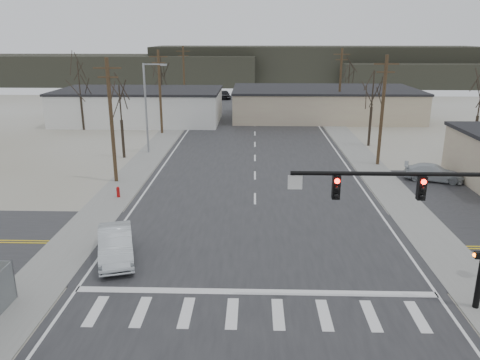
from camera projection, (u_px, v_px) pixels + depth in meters
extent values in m
plane|color=beige|center=(255.00, 245.00, 27.00)|extent=(140.00, 140.00, 0.00)
cube|color=#252528|center=(255.00, 172.00, 41.31)|extent=(18.00, 110.00, 0.05)
cube|color=#252528|center=(255.00, 245.00, 26.99)|extent=(90.00, 10.00, 0.04)
cube|color=gray|center=(148.00, 157.00, 46.39)|extent=(3.00, 90.00, 0.06)
cube|color=gray|center=(363.00, 159.00, 45.78)|extent=(3.00, 90.00, 0.06)
cylinder|color=black|center=(394.00, 174.00, 19.08)|extent=(8.40, 0.18, 0.18)
cube|color=black|center=(422.00, 188.00, 19.22)|extent=(0.32, 0.30, 1.00)
cube|color=black|center=(336.00, 187.00, 19.32)|extent=(0.32, 0.30, 1.00)
sphere|color=#FF0C05|center=(424.00, 182.00, 18.97)|extent=(0.22, 0.22, 0.22)
sphere|color=#FF0C05|center=(337.00, 181.00, 19.07)|extent=(0.22, 0.22, 0.22)
cube|color=silver|center=(295.00, 182.00, 19.31)|extent=(0.60, 0.04, 0.60)
cube|color=black|center=(478.00, 255.00, 20.03)|extent=(0.30, 0.25, 0.30)
sphere|color=#FF5905|center=(475.00, 255.00, 20.04)|extent=(0.18, 0.18, 0.18)
cylinder|color=#A50C0C|center=(118.00, 193.00, 34.83)|extent=(0.24, 0.24, 0.70)
sphere|color=#A50C0C|center=(118.00, 188.00, 34.71)|extent=(0.24, 0.24, 0.24)
cube|color=silver|center=(140.00, 107.00, 65.03)|extent=(22.00, 12.00, 4.20)
cube|color=black|center=(139.00, 90.00, 64.36)|extent=(22.30, 12.30, 0.30)
cube|color=#B6AC8B|center=(324.00, 104.00, 68.12)|extent=(26.00, 14.00, 4.00)
cube|color=black|center=(324.00, 89.00, 67.49)|extent=(26.30, 14.30, 0.30)
cylinder|color=#4B3422|center=(112.00, 122.00, 37.31)|extent=(0.30, 0.30, 10.00)
cube|color=#4B3422|center=(107.00, 68.00, 36.06)|extent=(2.20, 0.12, 0.12)
cube|color=#4B3422|center=(108.00, 77.00, 36.27)|extent=(1.60, 0.12, 0.12)
cylinder|color=#4B3422|center=(160.00, 93.00, 56.40)|extent=(0.30, 0.30, 10.00)
cube|color=#4B3422|center=(158.00, 57.00, 55.15)|extent=(2.20, 0.12, 0.12)
cube|color=#4B3422|center=(159.00, 63.00, 55.36)|extent=(1.60, 0.12, 0.12)
cylinder|color=#4B3422|center=(184.00, 78.00, 75.49)|extent=(0.30, 0.30, 10.00)
cube|color=#4B3422|center=(183.00, 51.00, 74.25)|extent=(2.20, 0.12, 0.12)
cube|color=#4B3422|center=(183.00, 56.00, 74.46)|extent=(1.60, 0.12, 0.12)
cylinder|color=#4B3422|center=(382.00, 112.00, 42.37)|extent=(0.30, 0.30, 10.00)
cube|color=#4B3422|center=(386.00, 64.00, 41.13)|extent=(2.20, 0.12, 0.12)
cube|color=#4B3422|center=(386.00, 72.00, 41.33)|extent=(1.60, 0.12, 0.12)
cylinder|color=#4B3422|center=(340.00, 86.00, 63.37)|extent=(0.30, 0.30, 10.00)
cube|color=#4B3422|center=(342.00, 54.00, 62.13)|extent=(2.20, 0.12, 0.12)
cube|color=#4B3422|center=(342.00, 60.00, 62.34)|extent=(1.60, 0.12, 0.12)
cylinder|color=gray|center=(146.00, 109.00, 46.99)|extent=(0.20, 0.20, 9.00)
cylinder|color=gray|center=(153.00, 64.00, 45.65)|extent=(2.00, 0.12, 0.12)
cube|color=gray|center=(164.00, 65.00, 45.64)|extent=(0.60, 0.25, 0.18)
cylinder|color=#30251D|center=(123.00, 139.00, 45.91)|extent=(0.28, 0.28, 3.75)
cylinder|color=#30251D|center=(120.00, 104.00, 44.91)|extent=(0.14, 0.14, 3.75)
cylinder|color=#30251D|center=(370.00, 126.00, 50.83)|extent=(0.28, 0.28, 4.25)
cylinder|color=#30251D|center=(373.00, 91.00, 49.70)|extent=(0.14, 0.14, 4.25)
cylinder|color=#30251D|center=(162.00, 100.00, 70.65)|extent=(0.28, 0.28, 4.50)
cylinder|color=#30251D|center=(161.00, 73.00, 69.45)|extent=(0.14, 0.14, 4.50)
cylinder|color=#30251D|center=(348.00, 97.00, 75.62)|extent=(0.28, 0.28, 4.00)
cylinder|color=#30251D|center=(349.00, 75.00, 74.55)|extent=(0.14, 0.14, 4.00)
cylinder|color=#30251D|center=(475.00, 136.00, 46.77)|extent=(0.28, 0.28, 4.00)
cylinder|color=#30251D|center=(480.00, 100.00, 45.71)|extent=(0.14, 0.14, 4.00)
cylinder|color=#30251D|center=(82.00, 112.00, 59.43)|extent=(0.28, 0.28, 4.50)
cylinder|color=#30251D|center=(79.00, 80.00, 58.23)|extent=(0.14, 0.14, 4.50)
cube|color=#333026|center=(113.00, 70.00, 114.80)|extent=(70.00, 18.00, 7.00)
cube|color=#333026|center=(315.00, 65.00, 116.88)|extent=(80.00, 18.00, 9.00)
cube|color=#333026|center=(466.00, 74.00, 110.66)|extent=(60.00, 18.00, 5.50)
imported|color=#AEB5B9|center=(116.00, 244.00, 25.11)|extent=(3.11, 5.28, 1.64)
imported|color=black|center=(279.00, 113.00, 68.19)|extent=(3.26, 5.54, 1.51)
imported|color=black|center=(225.00, 95.00, 88.97)|extent=(2.71, 4.83, 1.55)
imported|color=#ADB3B8|center=(433.00, 173.00, 38.77)|extent=(5.04, 3.27, 1.36)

